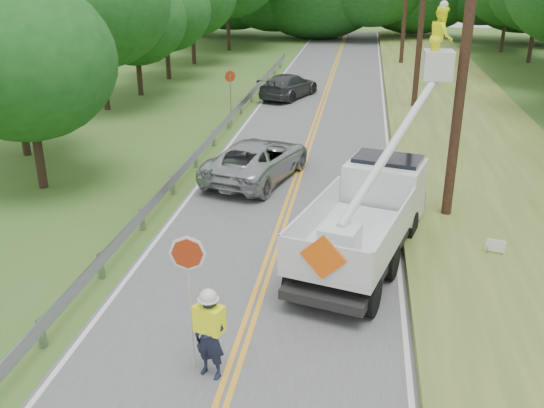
# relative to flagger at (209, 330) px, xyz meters

# --- Properties ---
(ground) EXTENTS (140.00, 140.00, 0.00)m
(ground) POSITION_rel_flagger_xyz_m (0.39, -0.63, -1.05)
(ground) COLOR #415D1B
(ground) RESTS_ON ground
(road) EXTENTS (7.20, 96.00, 0.03)m
(road) POSITION_rel_flagger_xyz_m (0.39, 13.37, -1.04)
(road) COLOR #525254
(road) RESTS_ON ground
(guardrail) EXTENTS (0.18, 48.00, 0.77)m
(guardrail) POSITION_rel_flagger_xyz_m (-3.63, 14.27, -0.49)
(guardrail) COLOR gray
(guardrail) RESTS_ON ground
(utility_poles) EXTENTS (1.60, 43.30, 10.00)m
(utility_poles) POSITION_rel_flagger_xyz_m (5.39, 16.38, 4.22)
(utility_poles) COLOR black
(utility_poles) RESTS_ON ground
(tall_grass_verge) EXTENTS (7.00, 96.00, 0.30)m
(tall_grass_verge) POSITION_rel_flagger_xyz_m (7.49, 13.37, -0.90)
(tall_grass_verge) COLOR #466625
(tall_grass_verge) RESTS_ON ground
(flagger) EXTENTS (1.14, 0.61, 2.89)m
(flagger) POSITION_rel_flagger_xyz_m (0.00, 0.00, 0.00)
(flagger) COLOR #191E33
(flagger) RESTS_ON road
(bucket_truck) EXTENTS (4.15, 6.95, 6.40)m
(bucket_truck) POSITION_rel_flagger_xyz_m (3.19, 6.29, 0.44)
(bucket_truck) COLOR black
(bucket_truck) RESTS_ON road
(suv_silver) EXTENTS (3.77, 5.82, 1.49)m
(suv_silver) POSITION_rel_flagger_xyz_m (-1.07, 11.42, -0.28)
(suv_silver) COLOR #A2A4A9
(suv_silver) RESTS_ON road
(suv_darkgrey) EXTENTS (3.49, 5.17, 1.39)m
(suv_darkgrey) POSITION_rel_flagger_xyz_m (-1.71, 25.76, -0.33)
(suv_darkgrey) COLOR #383B3F
(suv_darkgrey) RESTS_ON road
(stop_sign_permanent) EXTENTS (0.47, 0.36, 2.70)m
(stop_sign_permanent) POSITION_rel_flagger_xyz_m (-3.71, 18.92, 0.76)
(stop_sign_permanent) COLOR gray
(stop_sign_permanent) RESTS_ON ground
(yard_sign) EXTENTS (0.47, 0.17, 0.70)m
(yard_sign) POSITION_rel_flagger_xyz_m (6.36, 5.71, -0.54)
(yard_sign) COLOR white
(yard_sign) RESTS_ON ground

